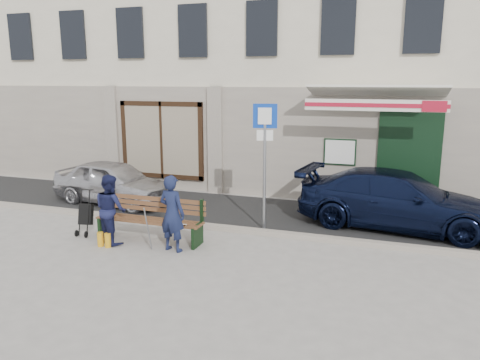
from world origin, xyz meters
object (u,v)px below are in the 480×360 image
at_px(car_silver, 114,182).
at_px(man, 172,213).
at_px(parking_sign, 265,146).
at_px(car_navy, 398,200).
at_px(woman, 111,209).
at_px(stroller, 86,215).
at_px(bench, 148,220).

height_order(car_silver, man, man).
bearing_deg(car_silver, parking_sign, -93.69).
bearing_deg(car_navy, car_silver, 98.89).
height_order(woman, stroller, woman).
bearing_deg(man, stroller, 3.08).
xyz_separation_m(parking_sign, bench, (-2.18, -1.48, -1.50)).
xyz_separation_m(bench, man, (0.80, -0.41, 0.33)).
distance_m(man, stroller, 2.34).
distance_m(parking_sign, stroller, 4.29).
xyz_separation_m(car_silver, car_navy, (7.54, 0.23, 0.06)).
bearing_deg(woman, parking_sign, -118.12).
bearing_deg(woman, bench, -120.89).
bearing_deg(man, car_silver, -30.83).
relative_size(parking_sign, man, 1.84).
distance_m(woman, stroller, 0.94).
bearing_deg(car_silver, bench, -126.91).
bearing_deg(parking_sign, bench, -157.97).
height_order(man, woman, man).
relative_size(car_navy, woman, 3.11).
xyz_separation_m(parking_sign, stroller, (-3.69, -1.60, -1.51)).
height_order(man, stroller, man).
xyz_separation_m(bench, woman, (-0.65, -0.39, 0.28)).
relative_size(car_navy, stroller, 4.55).
bearing_deg(stroller, woman, -30.11).
distance_m(car_navy, stroller, 7.15).
xyz_separation_m(car_navy, bench, (-5.09, -2.65, -0.21)).
bearing_deg(car_navy, stroller, 119.94).
xyz_separation_m(bench, stroller, (-1.50, -0.12, -0.01)).
height_order(parking_sign, stroller, parking_sign).
bearing_deg(bench, woman, -149.35).
relative_size(car_navy, man, 2.93).
distance_m(car_silver, parking_sign, 4.91).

